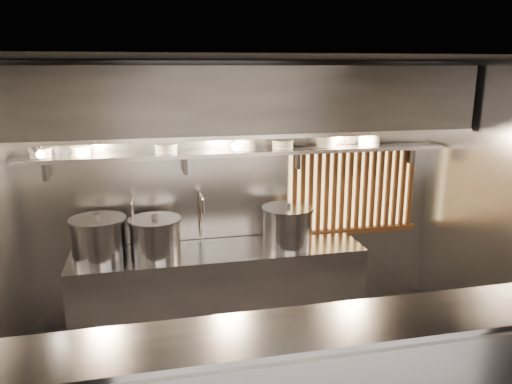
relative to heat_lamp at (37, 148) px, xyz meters
name	(u,v)px	position (x,y,z in m)	size (l,w,h in m)	color
ceiling	(278,58)	(1.90, -0.85, 0.73)	(4.50, 4.50, 0.00)	black
wall_back	(240,193)	(1.90, 0.65, -0.67)	(4.50, 4.50, 0.00)	gray
cooking_bench	(220,290)	(1.60, 0.28, -1.62)	(3.00, 0.70, 0.90)	#96969B
bowl_shelf	(243,152)	(1.90, 0.47, -0.19)	(4.40, 0.34, 0.04)	#96969B
exhaust_hood	(248,100)	(1.90, 0.25, 0.36)	(4.40, 0.81, 0.65)	#2D2D30
wood_screen	(353,189)	(3.20, 0.60, -0.69)	(1.56, 0.09, 1.04)	#FBCC71
faucet_left	(133,211)	(0.75, 0.52, -0.76)	(0.04, 0.30, 0.50)	silver
faucet_right	(201,207)	(1.45, 0.52, -0.76)	(0.04, 0.30, 0.50)	silver
heat_lamp	(37,148)	(0.00, 0.00, 0.00)	(0.25, 0.35, 0.20)	#96969B
pendant_bulb	(236,146)	(1.80, 0.35, -0.11)	(0.09, 0.09, 0.19)	#2D2D30
stock_pot_left	(99,238)	(0.42, 0.30, -0.96)	(0.58, 0.58, 0.46)	#96969B
stock_pot_mid	(155,237)	(0.96, 0.26, -0.97)	(0.54, 0.54, 0.43)	#96969B
stock_pot_right	(288,226)	(2.32, 0.25, -0.96)	(0.71, 0.71, 0.46)	#96969B
bowl_stack_0	(40,153)	(-0.07, 0.47, -0.12)	(0.22, 0.22, 0.09)	silver
bowl_stack_1	(80,151)	(0.30, 0.47, -0.12)	(0.21, 0.21, 0.09)	silver
bowl_stack_2	(166,148)	(1.11, 0.47, -0.12)	(0.23, 0.23, 0.09)	silver
bowl_stack_3	(246,144)	(1.93, 0.47, -0.10)	(0.22, 0.22, 0.13)	silver
bowl_stack_4	(283,144)	(2.32, 0.47, -0.12)	(0.24, 0.24, 0.09)	silver
bowl_stack_5	(326,139)	(2.80, 0.47, -0.08)	(0.24, 0.24, 0.17)	silver
bowl_stack_6	(369,138)	(3.30, 0.47, -0.08)	(0.25, 0.25, 0.17)	silver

